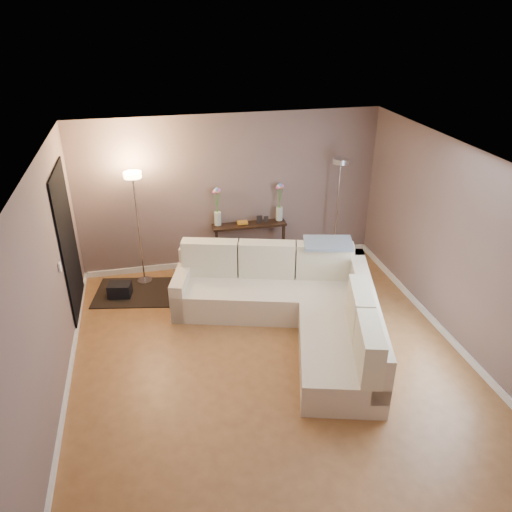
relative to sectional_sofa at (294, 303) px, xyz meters
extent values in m
cube|color=#9D6739|center=(-0.52, -0.66, -0.37)|extent=(5.00, 5.50, 0.01)
cube|color=white|center=(-0.52, -0.66, 2.24)|extent=(5.00, 5.50, 0.01)
cube|color=#745F59|center=(-0.52, 2.10, 0.94)|extent=(5.00, 0.02, 2.60)
cube|color=#745F59|center=(-0.52, -3.42, 0.94)|extent=(5.00, 0.02, 2.60)
cube|color=#745F59|center=(-3.03, -0.66, 0.94)|extent=(0.02, 5.50, 2.60)
cube|color=#745F59|center=(1.99, -0.66, 0.94)|extent=(0.02, 5.50, 2.60)
cube|color=white|center=(-0.52, 2.07, -0.31)|extent=(5.00, 0.03, 0.10)
cube|color=white|center=(-3.00, -0.66, -0.31)|extent=(0.03, 5.50, 0.10)
cube|color=white|center=(1.97, -0.66, -0.31)|extent=(0.03, 5.50, 0.10)
cube|color=black|center=(-3.00, 1.04, 0.74)|extent=(0.02, 1.20, 2.20)
cube|color=white|center=(-3.00, 0.19, 0.84)|extent=(0.02, 0.08, 0.12)
cube|color=beige|center=(-0.23, 0.49, -0.15)|extent=(2.93, 1.69, 0.43)
cube|color=beige|center=(-0.13, 0.85, 0.15)|extent=(2.72, 0.97, 0.60)
cube|color=beige|center=(-1.48, 0.85, -0.06)|extent=(0.45, 0.98, 0.60)
cube|color=beige|center=(0.27, -1.04, -0.15)|extent=(1.39, 1.90, 0.43)
cube|color=beige|center=(0.76, -0.68, 0.15)|extent=(0.94, 2.62, 0.60)
cube|color=beige|center=(-1.03, 0.99, 0.34)|extent=(0.86, 0.45, 0.55)
cube|color=beige|center=(-0.22, 0.75, 0.34)|extent=(0.86, 0.45, 0.55)
cube|color=beige|center=(0.60, 0.52, 0.34)|extent=(0.86, 0.45, 0.55)
cube|color=beige|center=(0.60, -0.80, 0.34)|extent=(0.44, 0.80, 0.55)
cube|color=beige|center=(0.38, -1.57, 0.34)|extent=(0.44, 0.80, 0.55)
cube|color=gray|center=(0.65, 0.53, 0.62)|extent=(0.78, 0.56, 0.09)
cube|color=black|center=(-0.23, 1.99, 0.39)|extent=(1.26, 0.36, 0.04)
cube|color=black|center=(-0.81, 1.86, 0.00)|extent=(0.04, 0.04, 0.73)
cube|color=black|center=(-0.80, 2.13, 0.00)|extent=(0.04, 0.04, 0.73)
cube|color=black|center=(0.35, 1.84, 0.00)|extent=(0.04, 0.04, 0.73)
cube|color=black|center=(0.35, 2.11, 0.00)|extent=(0.04, 0.04, 0.73)
cube|color=black|center=(-0.23, 1.99, -0.19)|extent=(1.18, 0.33, 0.03)
cube|color=#BF3333|center=(-0.74, 1.99, -0.08)|extent=(0.03, 0.15, 0.18)
cube|color=#3359A5|center=(-0.70, 1.99, -0.07)|extent=(0.04, 0.15, 0.20)
cube|color=gold|center=(-0.66, 1.99, -0.06)|extent=(0.04, 0.15, 0.22)
cube|color=#3F7F4C|center=(-0.61, 1.99, -0.08)|extent=(0.05, 0.15, 0.18)
cube|color=#994C99|center=(-0.56, 1.99, -0.07)|extent=(0.03, 0.15, 0.20)
cube|color=orange|center=(-0.52, 1.99, -0.06)|extent=(0.04, 0.15, 0.22)
cube|color=#262626|center=(-0.48, 1.99, -0.08)|extent=(0.04, 0.15, 0.18)
cube|color=#4C99B2|center=(-0.43, 1.99, -0.07)|extent=(0.05, 0.15, 0.20)
cube|color=#B2A58C|center=(-0.38, 1.99, -0.06)|extent=(0.03, 0.15, 0.22)
cube|color=brown|center=(-0.34, 1.99, -0.08)|extent=(0.04, 0.15, 0.18)
cube|color=navy|center=(-0.30, 1.99, -0.07)|extent=(0.04, 0.15, 0.20)
cube|color=gold|center=(-0.25, 1.99, -0.06)|extent=(0.05, 0.15, 0.22)
cube|color=black|center=(-0.23, 2.15, 0.78)|extent=(0.89, 0.05, 0.69)
cube|color=white|center=(-0.23, 2.13, 0.78)|extent=(0.77, 0.02, 0.58)
cube|color=orange|center=(-0.35, 1.96, 0.44)|extent=(0.18, 0.12, 0.04)
cube|color=black|center=(-0.06, 1.94, 0.48)|extent=(0.10, 0.02, 0.13)
cube|color=black|center=(0.06, 1.94, 0.47)|extent=(0.08, 0.02, 0.11)
cylinder|color=silver|center=(-0.76, 2.00, 0.54)|extent=(0.12, 0.12, 0.23)
cylinder|color=#38722D|center=(-0.78, 2.00, 0.81)|extent=(0.09, 0.01, 0.40)
sphere|color=#E5598C|center=(-0.80, 2.00, 1.01)|extent=(0.07, 0.07, 0.07)
cylinder|color=#38722D|center=(-0.77, 2.00, 0.82)|extent=(0.05, 0.01, 0.42)
sphere|color=white|center=(-0.78, 2.00, 1.03)|extent=(0.07, 0.07, 0.07)
cylinder|color=#38722D|center=(-0.76, 2.00, 0.82)|extent=(0.01, 0.01, 0.44)
sphere|color=#598CE5|center=(-0.76, 2.00, 1.05)|extent=(0.07, 0.07, 0.07)
cylinder|color=#38722D|center=(-0.75, 2.00, 0.81)|extent=(0.05, 0.01, 0.40)
sphere|color=#E58C4C|center=(-0.74, 2.00, 1.01)|extent=(0.07, 0.07, 0.07)
cylinder|color=#38722D|center=(-0.74, 2.00, 0.82)|extent=(0.10, 0.01, 0.42)
sphere|color=#D866B2|center=(-0.72, 2.00, 1.03)|extent=(0.07, 0.07, 0.07)
cylinder|color=silver|center=(0.30, 1.98, 0.54)|extent=(0.12, 0.12, 0.23)
cylinder|color=#38722D|center=(0.28, 1.98, 0.81)|extent=(0.09, 0.01, 0.40)
sphere|color=#E5598C|center=(0.26, 1.98, 1.01)|extent=(0.07, 0.07, 0.07)
cylinder|color=#38722D|center=(0.29, 1.98, 0.82)|extent=(0.05, 0.01, 0.42)
sphere|color=white|center=(0.28, 1.98, 1.03)|extent=(0.07, 0.07, 0.07)
cylinder|color=#38722D|center=(0.30, 1.98, 0.82)|extent=(0.01, 0.01, 0.44)
sphere|color=#598CE5|center=(0.30, 1.98, 1.05)|extent=(0.07, 0.07, 0.07)
cylinder|color=#38722D|center=(0.31, 1.98, 0.81)|extent=(0.05, 0.01, 0.40)
sphere|color=#E58C4C|center=(0.32, 1.98, 1.01)|extent=(0.07, 0.07, 0.07)
cylinder|color=#38722D|center=(0.32, 1.98, 0.82)|extent=(0.10, 0.01, 0.42)
sphere|color=#D866B2|center=(0.34, 1.98, 1.03)|extent=(0.07, 0.07, 0.07)
cylinder|color=silver|center=(-2.05, 1.73, -0.35)|extent=(0.28, 0.28, 0.03)
cylinder|color=silver|center=(-2.05, 1.73, 0.54)|extent=(0.03, 0.03, 1.78)
cylinder|color=#FFBF72|center=(-2.05, 1.73, 1.47)|extent=(0.31, 0.31, 0.08)
cylinder|color=silver|center=(1.26, 1.76, -0.35)|extent=(0.28, 0.28, 0.03)
cylinder|color=silver|center=(1.26, 1.76, 0.54)|extent=(0.03, 0.03, 1.77)
cylinder|color=silver|center=(1.26, 1.76, 1.46)|extent=(0.31, 0.31, 0.08)
cube|color=black|center=(-2.21, 1.40, -0.35)|extent=(1.37, 1.12, 0.02)
cube|color=black|center=(-2.43, 1.34, -0.25)|extent=(0.38, 0.30, 0.22)
camera|label=1|loc=(-1.81, -5.64, 3.78)|focal=35.00mm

